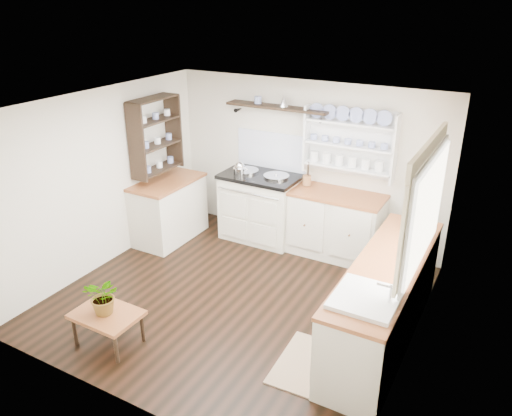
# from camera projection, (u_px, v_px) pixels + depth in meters

# --- Properties ---
(floor) EXTENTS (4.00, 3.80, 0.01)m
(floor) POSITION_uv_depth(u_px,v_px,m) (238.00, 298.00, 5.97)
(floor) COLOR black
(floor) RESTS_ON ground
(wall_back) EXTENTS (4.00, 0.02, 2.30)m
(wall_back) POSITION_uv_depth(u_px,v_px,m) (306.00, 163.00, 7.04)
(wall_back) COLOR beige
(wall_back) RESTS_ON ground
(wall_right) EXTENTS (0.02, 3.80, 2.30)m
(wall_right) POSITION_uv_depth(u_px,v_px,m) (421.00, 252.00, 4.62)
(wall_right) COLOR beige
(wall_right) RESTS_ON ground
(wall_left) EXTENTS (0.02, 3.80, 2.30)m
(wall_left) POSITION_uv_depth(u_px,v_px,m) (103.00, 180.00, 6.40)
(wall_left) COLOR beige
(wall_left) RESTS_ON ground
(ceiling) EXTENTS (4.00, 3.80, 0.01)m
(ceiling) POSITION_uv_depth(u_px,v_px,m) (235.00, 106.00, 5.06)
(ceiling) COLOR white
(ceiling) RESTS_ON wall_back
(window) EXTENTS (0.08, 1.55, 1.22)m
(window) POSITION_uv_depth(u_px,v_px,m) (425.00, 204.00, 4.60)
(window) COLOR white
(window) RESTS_ON wall_right
(aga_cooker) EXTENTS (1.10, 0.76, 1.02)m
(aga_cooker) POSITION_uv_depth(u_px,v_px,m) (261.00, 206.00, 7.27)
(aga_cooker) COLOR silver
(aga_cooker) RESTS_ON floor
(back_cabinets) EXTENTS (1.27, 0.63, 0.90)m
(back_cabinets) POSITION_uv_depth(u_px,v_px,m) (335.00, 224.00, 6.80)
(back_cabinets) COLOR beige
(back_cabinets) RESTS_ON floor
(right_cabinets) EXTENTS (0.62, 2.43, 0.90)m
(right_cabinets) POSITION_uv_depth(u_px,v_px,m) (384.00, 300.00, 5.11)
(right_cabinets) COLOR beige
(right_cabinets) RESTS_ON floor
(belfast_sink) EXTENTS (0.55, 0.60, 0.45)m
(belfast_sink) POSITION_uv_depth(u_px,v_px,m) (365.00, 310.00, 4.37)
(belfast_sink) COLOR white
(belfast_sink) RESTS_ON right_cabinets
(left_cabinets) EXTENTS (0.62, 1.13, 0.90)m
(left_cabinets) POSITION_uv_depth(u_px,v_px,m) (169.00, 209.00, 7.26)
(left_cabinets) COLOR beige
(left_cabinets) RESTS_ON floor
(plate_rack) EXTENTS (1.20, 0.22, 0.90)m
(plate_rack) POSITION_uv_depth(u_px,v_px,m) (351.00, 142.00, 6.56)
(plate_rack) COLOR white
(plate_rack) RESTS_ON wall_back
(high_shelf) EXTENTS (1.50, 0.29, 0.16)m
(high_shelf) POSITION_uv_depth(u_px,v_px,m) (277.00, 108.00, 6.82)
(high_shelf) COLOR black
(high_shelf) RESTS_ON wall_back
(left_shelving) EXTENTS (0.28, 0.80, 1.05)m
(left_shelving) POSITION_uv_depth(u_px,v_px,m) (156.00, 135.00, 6.89)
(left_shelving) COLOR black
(left_shelving) RESTS_ON wall_left
(kettle) EXTENTS (0.19, 0.19, 0.23)m
(kettle) POSITION_uv_depth(u_px,v_px,m) (240.00, 170.00, 7.08)
(kettle) COLOR silver
(kettle) RESTS_ON aga_cooker
(utensil_crock) EXTENTS (0.12, 0.12, 0.14)m
(utensil_crock) POSITION_uv_depth(u_px,v_px,m) (307.00, 180.00, 6.88)
(utensil_crock) COLOR #905D34
(utensil_crock) RESTS_ON back_cabinets
(center_table) EXTENTS (0.68, 0.49, 0.37)m
(center_table) POSITION_uv_depth(u_px,v_px,m) (107.00, 317.00, 5.08)
(center_table) COLOR brown
(center_table) RESTS_ON floor
(potted_plant) EXTENTS (0.38, 0.33, 0.40)m
(potted_plant) POSITION_uv_depth(u_px,v_px,m) (104.00, 296.00, 4.98)
(potted_plant) COLOR #3F7233
(potted_plant) RESTS_ON center_table
(floor_rug) EXTENTS (0.59, 0.87, 0.02)m
(floor_rug) POSITION_uv_depth(u_px,v_px,m) (307.00, 364.00, 4.89)
(floor_rug) COLOR #917154
(floor_rug) RESTS_ON floor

